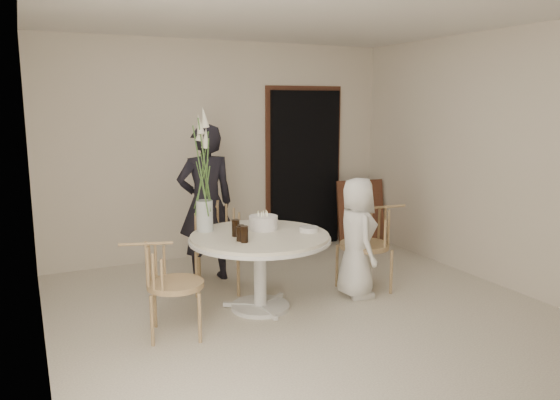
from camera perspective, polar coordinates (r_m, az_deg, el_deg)
name	(u,v)px	position (r m, az deg, el deg)	size (l,w,h in m)	color
ground	(305,311)	(5.26, 2.61, -11.55)	(4.50, 4.50, 0.00)	silver
room_shell	(306,140)	(4.90, 2.76, 6.33)	(4.50, 4.50, 4.50)	silver
doorway	(305,169)	(7.42, 2.60, 3.23)	(1.00, 0.10, 2.10)	black
door_trim	(303,165)	(7.45, 2.46, 3.73)	(1.12, 0.03, 2.22)	#552E1D
table	(260,246)	(5.14, -2.11, -4.84)	(1.33, 1.33, 0.73)	silver
picture_frame	(361,213)	(7.60, 8.44, -1.31)	(0.67, 0.04, 0.90)	#552E1D
chair_far	(218,233)	(5.82, -6.52, -3.39)	(0.62, 0.65, 0.91)	tan
chair_right	(375,235)	(5.79, 9.88, -3.67)	(0.56, 0.52, 0.89)	tan
chair_left	(161,275)	(4.68, -12.32, -7.67)	(0.57, 0.54, 0.83)	tan
girl	(206,204)	(5.99, -7.76, -0.37)	(0.63, 0.41, 1.72)	black
boy	(357,238)	(5.54, 8.03, -3.92)	(0.59, 0.39, 1.22)	white
birthday_cake	(263,223)	(5.30, -1.75, -2.38)	(0.28, 0.28, 0.18)	white
cola_tumbler_a	(240,234)	(4.87, -4.22, -3.54)	(0.06, 0.06, 0.13)	black
cola_tumbler_b	(244,234)	(4.82, -3.74, -3.60)	(0.07, 0.07, 0.15)	black
cola_tumbler_c	(241,233)	(4.90, -4.11, -3.41)	(0.06, 0.06, 0.14)	black
cola_tumbler_d	(236,228)	(5.04, -4.65, -2.93)	(0.07, 0.07, 0.16)	black
plate_stack	(309,229)	(5.22, 3.04, -3.07)	(0.18, 0.18, 0.05)	silver
flower_vase	(204,184)	(5.21, -7.96, 1.66)	(0.16, 0.16, 1.18)	silver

